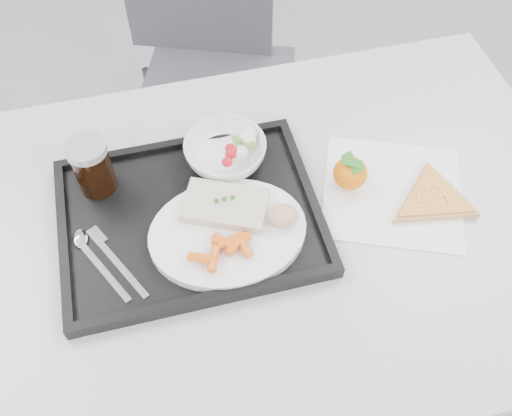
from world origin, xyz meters
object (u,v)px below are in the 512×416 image
Objects in this scene: dinner_plate at (228,233)px; pizza_slice at (433,199)px; cola_glass at (92,166)px; table at (262,244)px; salad_bowl at (225,152)px; tray at (190,218)px; tangerine at (350,173)px; chair at (208,52)px.

pizza_slice is (0.38, -0.01, -0.01)m from dinner_plate.
cola_glass reaches higher than pizza_slice.
pizza_slice is (0.58, -0.17, -0.06)m from cola_glass.
salad_bowl is (-0.03, 0.15, 0.11)m from table.
salad_bowl is at bearing 102.44° from table.
cola_glass is (-0.20, 0.16, 0.05)m from dinner_plate.
tray is at bearing 134.54° from dinner_plate.
tray is (-0.12, 0.04, 0.08)m from table.
table is 4.44× the size of dinner_plate.
salad_bowl is 0.23m from tangerine.
salad_bowl is at bearing -96.65° from chair.
tray is 6.62× the size of tangerine.
cola_glass is at bearing -179.58° from salad_bowl.
tray is 1.91× the size of pizza_slice.
tangerine is at bearing -78.57° from chair.
tray is at bearing -129.23° from salad_bowl.
dinner_plate is (-0.07, -0.02, 0.09)m from table.
dinner_plate is at bearing -101.13° from salad_bowl.
chair is at bearing 77.31° from tray.
salad_bowl is (0.03, 0.17, 0.01)m from dinner_plate.
salad_bowl is at bearing 78.87° from dinner_plate.
table is 5.10× the size of pizza_slice.
cola_glass is 0.46m from tangerine.
salad_bowl is at bearing 0.42° from cola_glass.
cola_glass is at bearing 163.24° from pizza_slice.
salad_bowl is 0.24m from cola_glass.
pizza_slice is at bearing -70.30° from chair.
dinner_plate is 0.17m from salad_bowl.
tangerine is (0.24, 0.06, 0.01)m from dinner_plate.
tangerine is 0.16m from pizza_slice.
chair is at bearing 82.36° from dinner_plate.
tray is 4.17× the size of cola_glass.
salad_bowl is (-0.07, -0.59, 0.25)m from chair.
salad_bowl reaches higher than pizza_slice.
cola_glass is at bearing 151.59° from table.
salad_bowl is (0.09, 0.11, 0.03)m from tray.
tray is 2.96× the size of salad_bowl.
tray is 0.30m from tangerine.
tray is 0.44m from pizza_slice.
tangerine is (0.14, -0.69, 0.25)m from chair.
chair is at bearing 62.70° from cola_glass.
chair is 0.75m from tangerine.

